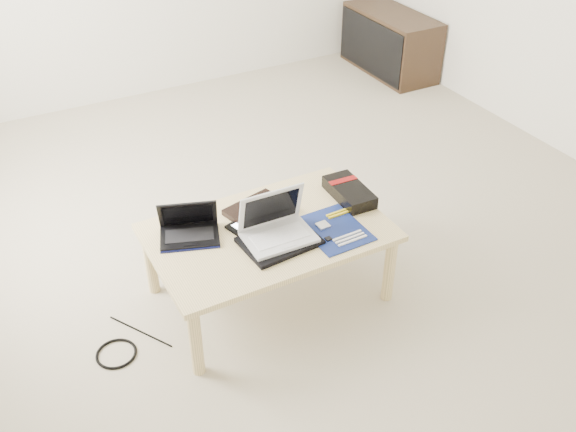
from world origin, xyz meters
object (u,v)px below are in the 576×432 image
media_cabinet (390,42)px  white_laptop (276,227)px  gpu_box (349,192)px  coffee_table (268,238)px  netbook (189,229)px

media_cabinet → white_laptop: size_ratio=2.85×
media_cabinet → gpu_box: 2.64m
media_cabinet → white_laptop: 3.06m
coffee_table → gpu_box: gpu_box is taller
media_cabinet → coffee_table: bearing=-136.7°
gpu_box → white_laptop: bearing=-164.8°
media_cabinet → netbook: netbook is taller
netbook → gpu_box: 0.82m
coffee_table → media_cabinet: bearing=43.3°
white_laptop → netbook: bearing=148.6°
white_laptop → media_cabinet: bearing=44.4°
coffee_table → white_laptop: (0.00, -0.08, 0.11)m
netbook → gpu_box: (0.82, -0.08, -0.01)m
media_cabinet → netbook: size_ratio=2.84×
coffee_table → media_cabinet: (2.19, 2.06, -0.10)m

